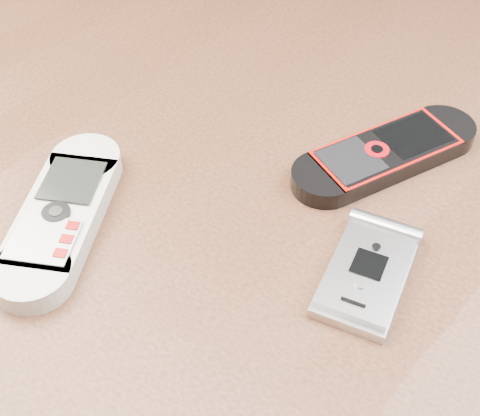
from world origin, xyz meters
The scene contains 4 objects.
table centered at (0.00, 0.00, 0.64)m, with size 1.20×0.80×0.75m.
nokia_white centered at (-0.09, -0.08, 0.76)m, with size 0.05×0.16×0.02m, color beige.
nokia_black_red centered at (0.05, 0.12, 0.76)m, with size 0.05×0.16×0.02m, color black.
motorola_razr centered at (0.10, 0.01, 0.76)m, with size 0.05×0.10×0.01m, color #B9B9BE.
Camera 1 is at (0.21, -0.25, 1.10)m, focal length 50.00 mm.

